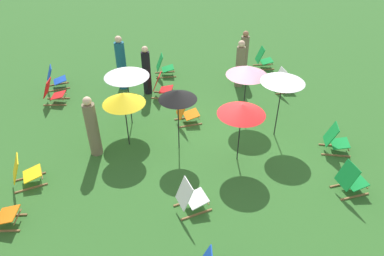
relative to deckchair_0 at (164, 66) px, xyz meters
The scene contains 23 objects.
ground_plane 4.66m from the deckchair_0, 159.36° to the right, with size 40.00×40.00×0.00m, color #2D6026.
deckchair_0 is the anchor object (origin of this frame).
deckchair_2 6.61m from the deckchair_0, 144.94° to the left, with size 0.67×0.86×0.83m.
deckchair_3 3.34m from the deckchair_0, behind, with size 0.57×0.81×0.83m.
deckchair_5 3.93m from the deckchair_0, 96.17° to the left, with size 0.64×0.85×0.83m.
deckchair_6 3.92m from the deckchair_0, 88.48° to the right, with size 0.52×0.79×0.83m.
deckchair_7 4.07m from the deckchair_0, 111.20° to the left, with size 0.56×0.81×0.83m.
deckchair_8 1.58m from the deckchair_0, behind, with size 0.66×0.86×0.83m.
deckchair_10 6.76m from the deckchair_0, 141.44° to the right, with size 0.67×0.86×0.83m.
deckchair_11 6.80m from the deckchair_0, behind, with size 0.66×0.86×0.83m.
deckchair_12 4.43m from the deckchair_0, 114.14° to the right, with size 0.53×0.79×0.83m.
deckchair_13 7.81m from the deckchair_0, 150.52° to the right, with size 0.57×0.81×0.83m.
umbrella_0 4.72m from the deckchair_0, behind, with size 0.99×0.99×1.82m.
umbrella_1 5.40m from the deckchair_0, 146.36° to the right, with size 1.18×1.18×2.00m.
umbrella_2 4.15m from the deckchair_0, 146.07° to the right, with size 1.23×1.23×1.76m.
umbrella_3 5.59m from the deckchair_0, 163.78° to the right, with size 1.20×1.20×1.70m.
umbrella_4 4.52m from the deckchair_0, 162.32° to the left, with size 1.13×1.13×1.65m.
umbrella_5 3.60m from the deckchair_0, 158.20° to the left, with size 1.28×1.28×1.82m.
person_0 4.96m from the deckchair_0, 153.53° to the left, with size 0.44×0.44×1.76m.
person_1 1.77m from the deckchair_0, 116.69° to the left, with size 0.38×0.38×1.92m.
person_2 2.91m from the deckchair_0, 114.96° to the right, with size 0.42×0.42×1.70m.
person_3 3.01m from the deckchair_0, 101.45° to the right, with size 0.39×0.39×1.79m.
person_4 1.50m from the deckchair_0, 152.15° to the left, with size 0.38×0.38×1.71m.
Camera 1 is at (-7.90, 2.37, 6.12)m, focal length 33.00 mm.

